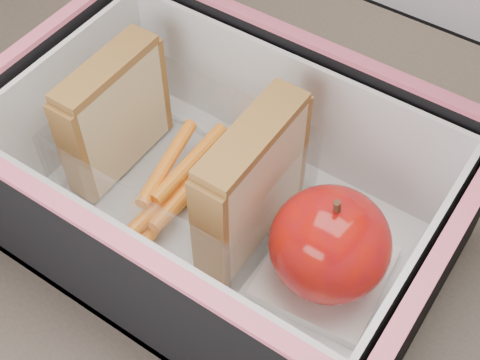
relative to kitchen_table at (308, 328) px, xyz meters
The scene contains 8 objects.
kitchen_table is the anchor object (origin of this frame).
lunch_bag 0.18m from the kitchen_table, behind, with size 0.32×0.28×0.32m.
plastic_tub 0.18m from the kitchen_table, behind, with size 0.17×0.12×0.07m, color white, non-canonical shape.
sandwich_left 0.24m from the kitchen_table, behind, with size 0.03×0.09×0.10m.
sandwich_right 0.17m from the kitchen_table, behind, with size 0.03×0.10×0.11m.
carrot_sticks 0.17m from the kitchen_table, behind, with size 0.04×0.14×0.03m.
paper_napkin 0.11m from the kitchen_table, 39.33° to the right, with size 0.08×0.09×0.01m, color white.
red_apple 0.15m from the kitchen_table, 49.17° to the right, with size 0.09×0.09×0.09m.
Camera 1 is at (0.09, -0.24, 1.18)m, focal length 50.00 mm.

